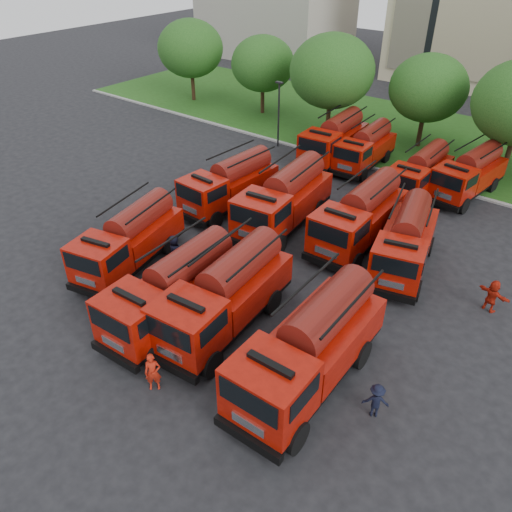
{
  "coord_description": "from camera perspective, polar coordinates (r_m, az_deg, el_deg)",
  "views": [
    {
      "loc": [
        12.33,
        -14.3,
        15.1
      ],
      "look_at": [
        0.12,
        1.35,
        1.8
      ],
      "focal_mm": 35.0,
      "sensor_mm": 36.0,
      "label": 1
    }
  ],
  "objects": [
    {
      "name": "ground",
      "position": [
        24.18,
        -2.19,
        -4.86
      ],
      "size": [
        140.0,
        140.0,
        0.0
      ],
      "primitive_type": "plane",
      "color": "black",
      "rests_on": "ground"
    },
    {
      "name": "lawn",
      "position": [
        44.75,
        20.15,
        12.14
      ],
      "size": [
        70.0,
        16.0,
        0.12
      ],
      "primitive_type": "cube",
      "color": "#1E4412",
      "rests_on": "ground"
    },
    {
      "name": "curb",
      "position": [
        37.62,
        15.75,
        8.97
      ],
      "size": [
        70.0,
        0.3,
        0.14
      ],
      "primitive_type": "cube",
      "color": "gray",
      "rests_on": "ground"
    },
    {
      "name": "side_building",
      "position": [
        72.75,
        2.17,
        25.82
      ],
      "size": [
        18.0,
        12.0,
        10.0
      ],
      "primitive_type": "cube",
      "color": "#9C968A",
      "rests_on": "ground"
    },
    {
      "name": "tree_0",
      "position": [
        52.34,
        -7.5,
        22.46
      ],
      "size": [
        6.3,
        6.3,
        7.7
      ],
      "color": "#382314",
      "rests_on": "ground"
    },
    {
      "name": "tree_1",
      "position": [
        48.01,
        0.78,
        21.12
      ],
      "size": [
        5.71,
        5.71,
        6.98
      ],
      "color": "#382314",
      "rests_on": "ground"
    },
    {
      "name": "tree_2",
      "position": [
        42.31,
        8.68,
        20.15
      ],
      "size": [
        6.72,
        6.72,
        8.22
      ],
      "color": "#382314",
      "rests_on": "ground"
    },
    {
      "name": "tree_3",
      "position": [
        41.87,
        19.09,
        17.68
      ],
      "size": [
        5.88,
        5.88,
        7.19
      ],
      "color": "#382314",
      "rests_on": "ground"
    },
    {
      "name": "lamp_post_0",
      "position": [
        40.5,
        2.61,
        16.25
      ],
      "size": [
        0.6,
        0.25,
        5.11
      ],
      "color": "black",
      "rests_on": "ground"
    },
    {
      "name": "fire_truck_0",
      "position": [
        26.39,
        -14.28,
        1.86
      ],
      "size": [
        3.84,
        7.28,
        3.15
      ],
      "rotation": [
        0.0,
        0.0,
        0.22
      ],
      "color": "black",
      "rests_on": "ground"
    },
    {
      "name": "fire_truck_1",
      "position": [
        22.24,
        -9.34,
        -3.82
      ],
      "size": [
        3.04,
        7.49,
        3.35
      ],
      "rotation": [
        0.0,
        0.0,
        0.06
      ],
      "color": "black",
      "rests_on": "ground"
    },
    {
      "name": "fire_truck_2",
      "position": [
        21.63,
        -3.51,
        -4.41
      ],
      "size": [
        3.34,
        7.81,
        3.46
      ],
      "rotation": [
        0.0,
        0.0,
        0.09
      ],
      "color": "black",
      "rests_on": "ground"
    },
    {
      "name": "fire_truck_3",
      "position": [
        19.17,
        6.19,
        -10.34
      ],
      "size": [
        3.08,
        7.98,
        3.6
      ],
      "rotation": [
        0.0,
        0.0,
        0.03
      ],
      "color": "black",
      "rests_on": "ground"
    },
    {
      "name": "fire_truck_4",
      "position": [
        31.34,
        -2.99,
        8.27
      ],
      "size": [
        2.84,
        7.13,
        3.19
      ],
      "rotation": [
        0.0,
        0.0,
        -0.05
      ],
      "color": "black",
      "rests_on": "ground"
    },
    {
      "name": "fire_truck_5",
      "position": [
        29.04,
        3.25,
        6.49
      ],
      "size": [
        3.55,
        8.07,
        3.56
      ],
      "rotation": [
        0.0,
        0.0,
        0.11
      ],
      "color": "black",
      "rests_on": "ground"
    },
    {
      "name": "fire_truck_6",
      "position": [
        28.02,
        11.78,
        4.53
      ],
      "size": [
        2.95,
        7.59,
        3.42
      ],
      "rotation": [
        0.0,
        0.0,
        0.03
      ],
      "color": "black",
      "rests_on": "ground"
    },
    {
      "name": "fire_truck_7",
      "position": [
        26.54,
        16.73,
        1.65
      ],
      "size": [
        4.01,
        7.33,
        3.17
      ],
      "rotation": [
        0.0,
        0.0,
        0.25
      ],
      "color": "black",
      "rests_on": "ground"
    },
    {
      "name": "fire_truck_8",
      "position": [
        38.68,
        8.94,
        13.08
      ],
      "size": [
        3.08,
        7.42,
        3.3
      ],
      "rotation": [
        0.0,
        0.0,
        0.07
      ],
      "color": "black",
      "rests_on": "ground"
    },
    {
      "name": "fire_truck_9",
      "position": [
        37.88,
        12.38,
        11.97
      ],
      "size": [
        2.62,
        6.57,
        2.95
      ],
      "rotation": [
        0.0,
        0.0,
        0.05
      ],
      "color": "black",
      "rests_on": "ground"
    },
    {
      "name": "fire_truck_10",
      "position": [
        34.7,
        18.23,
        9.01
      ],
      "size": [
        2.43,
        6.54,
        2.97
      ],
      "rotation": [
        0.0,
        0.0,
        -0.0
      ],
      "color": "black",
      "rests_on": "ground"
    },
    {
      "name": "fire_truck_11",
      "position": [
        35.59,
        23.17,
        8.64
      ],
      "size": [
        3.17,
        6.96,
        3.06
      ],
      "rotation": [
        0.0,
        0.0,
        -0.13
      ],
      "color": "black",
      "rests_on": "ground"
    },
    {
      "name": "firefighter_0",
      "position": [
        20.51,
        -11.43,
        -14.52
      ],
      "size": [
        0.77,
        0.76,
        1.72
      ],
      "primitive_type": "imported",
      "rotation": [
        0.0,
        0.0,
        0.76
      ],
      "color": "#B41F0D",
      "rests_on": "ground"
    },
    {
      "name": "firefighter_1",
      "position": [
        23.65,
        -15.0,
        -7.27
      ],
      "size": [
        0.78,
        0.46,
        1.55
      ],
      "primitive_type": "imported",
      "rotation": [
        0.0,
        0.0,
        0.06
      ],
      "color": "black",
      "rests_on": "ground"
    },
    {
      "name": "firefighter_2",
      "position": [
        19.18,
        4.68,
        -18.3
      ],
      "size": [
        0.81,
        1.18,
        1.83
      ],
      "primitive_type": "imported",
      "rotation": [
        0.0,
        0.0,
        1.37
      ],
      "color": "#B41F0D",
      "rests_on": "ground"
    },
    {
      "name": "firefighter_3",
      "position": [
        19.79,
        13.25,
        -17.19
      ],
      "size": [
        1.09,
        0.9,
        1.5
      ],
      "primitive_type": "imported",
      "rotation": [
        0.0,
        0.0,
        3.63
      ],
      "color": "black",
      "rests_on": "ground"
    },
    {
      "name": "firefighter_4",
      "position": [
        26.71,
        -9.08,
        -1.1
      ],
      "size": [
        1.04,
        1.05,
        1.82
      ],
      "primitive_type": "imported",
      "rotation": [
        0.0,
        0.0,
        2.32
      ],
      "color": "black",
      "rests_on": "ground"
    },
    {
      "name": "firefighter_5",
      "position": [
        25.91,
        24.95,
        -5.57
      ],
      "size": [
        1.65,
        1.06,
        1.64
      ],
      "primitive_type": "imported",
      "rotation": [
        0.0,
        0.0,
        2.86
      ],
      "color": "#B41F0D",
      "rests_on": "ground"
    }
  ]
}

